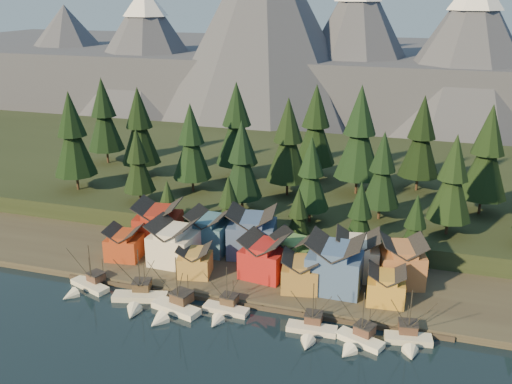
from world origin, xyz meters
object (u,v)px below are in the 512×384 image
(house_front_0, at_px, (124,242))
(house_front_1, at_px, (174,241))
(boat_6, at_px, (409,333))
(boat_3, at_px, (224,305))
(boat_1, at_px, (138,293))
(boat_0, at_px, (85,281))
(boat_5, at_px, (358,335))
(boat_2, at_px, (172,302))
(house_back_1, at_px, (209,230))
(boat_4, at_px, (311,325))
(house_back_0, at_px, (158,223))

(house_front_0, height_order, house_front_1, house_front_1)
(house_front_1, bearing_deg, boat_6, -13.14)
(boat_3, bearing_deg, boat_1, -172.68)
(boat_6, distance_m, house_front_0, 65.60)
(boat_6, relative_size, house_front_1, 1.13)
(boat_0, bearing_deg, house_front_0, 101.89)
(boat_3, relative_size, boat_5, 0.95)
(boat_2, height_order, boat_6, boat_2)
(boat_6, bearing_deg, house_back_1, 145.38)
(boat_1, relative_size, boat_4, 1.14)
(boat_2, bearing_deg, house_back_1, 110.48)
(boat_5, bearing_deg, house_front_0, -175.05)
(house_front_1, height_order, house_back_0, house_back_0)
(boat_2, distance_m, house_front_0, 25.77)
(boat_2, xyz_separation_m, house_front_0, (-19.54, 16.54, 2.96))
(boat_3, bearing_deg, house_back_1, 122.02)
(boat_3, xyz_separation_m, house_back_1, (-12.13, 23.06, 4.70))
(boat_0, xyz_separation_m, boat_4, (48.68, -2.08, 0.02))
(boat_0, relative_size, boat_6, 0.96)
(boat_0, height_order, boat_2, boat_2)
(boat_1, xyz_separation_m, house_back_1, (5.88, 24.02, 4.51))
(boat_5, height_order, boat_6, boat_6)
(boat_3, xyz_separation_m, boat_5, (26.17, -2.57, 0.20))
(house_front_0, bearing_deg, house_back_1, 21.59)
(house_front_0, relative_size, house_back_1, 0.84)
(house_back_0, bearing_deg, house_front_0, -125.64)
(house_front_0, bearing_deg, boat_0, -104.73)
(boat_4, xyz_separation_m, house_back_1, (-29.71, 24.79, 4.66))
(boat_6, bearing_deg, boat_0, 171.16)
(boat_0, xyz_separation_m, house_front_1, (13.71, 14.61, 4.73))
(boat_1, height_order, house_front_1, house_front_1)
(boat_3, xyz_separation_m, house_front_0, (-29.24, 13.78, 3.45))
(boat_0, height_order, boat_3, boat_0)
(boat_3, xyz_separation_m, boat_6, (34.89, 0.35, 0.30))
(boat_3, height_order, house_front_0, boat_3)
(boat_0, relative_size, house_front_0, 1.30)
(boat_3, bearing_deg, boat_2, -159.86)
(boat_4, bearing_deg, house_front_0, 159.79)
(boat_0, height_order, boat_5, boat_5)
(house_front_0, distance_m, house_front_1, 11.99)
(house_front_0, bearing_deg, house_front_1, -1.19)
(boat_1, relative_size, house_back_1, 1.25)
(boat_4, distance_m, boat_6, 17.43)
(boat_0, xyz_separation_m, boat_2, (21.39, -3.11, 0.47))
(boat_4, distance_m, house_front_1, 39.04)
(boat_5, height_order, house_front_0, boat_5)
(house_back_0, bearing_deg, boat_2, -67.65)
(boat_3, bearing_deg, house_front_0, 159.04)
(house_front_0, bearing_deg, house_back_0, 56.08)
(boat_4, bearing_deg, boat_3, 172.51)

